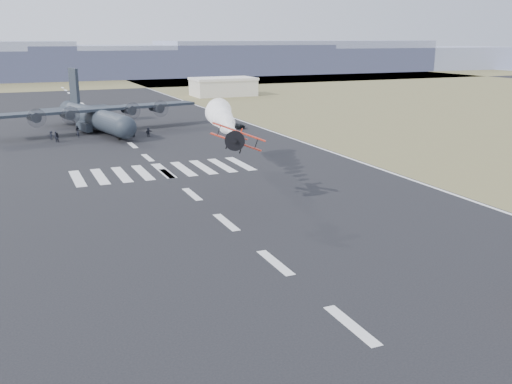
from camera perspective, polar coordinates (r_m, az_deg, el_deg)
ground at (r=39.70m, az=9.52°, el=-13.01°), size 500.00×500.00×0.00m
scrub_far at (r=260.52m, az=-19.31°, el=10.26°), size 500.00×80.00×0.00m
runway_markings at (r=93.11m, az=-10.78°, el=3.39°), size 60.00×260.00×0.01m
ridge_seg_d at (r=290.03m, az=-19.91°, el=11.92°), size 150.00×50.00×13.00m
ridge_seg_e at (r=301.43m, az=-7.23°, el=12.96°), size 150.00×50.00×15.00m
ridge_seg_f at (r=325.66m, az=4.11°, el=13.37°), size 150.00×50.00×17.00m
ridge_seg_g at (r=360.23m, az=13.57°, el=12.86°), size 150.00×50.00×13.00m
hangar_right at (r=191.37m, az=-3.29°, el=10.49°), size 20.50×12.50×5.90m
aerobatic_biplane at (r=63.59m, az=-1.83°, el=5.38°), size 5.93×5.74×3.32m
smoke_trail at (r=83.19m, az=-3.63°, el=7.79°), size 7.55×23.14×3.88m
transport_aircraft at (r=121.98m, az=-15.83°, el=7.33°), size 42.08×34.44×12.20m
support_vehicle at (r=120.96m, az=-2.28°, el=6.66°), size 5.49×3.69×1.40m
crew_a at (r=112.27m, az=-19.40°, el=5.26°), size 0.60×0.71×1.85m
crew_b at (r=111.21m, az=-19.28°, el=5.17°), size 1.02×0.88×1.78m
crew_c at (r=114.26m, az=-19.80°, el=5.34°), size 1.18×0.94×1.65m
crew_d at (r=118.68m, az=-17.43°, el=5.91°), size 1.16×1.11×1.82m
crew_e at (r=112.77m, az=-12.97°, el=5.76°), size 1.01×0.88×1.77m
crew_f at (r=113.09m, az=-10.72°, el=5.91°), size 1.69×1.36×1.80m
crew_g at (r=115.31m, az=-17.37°, el=5.60°), size 0.71×0.74×1.57m
crew_h at (r=113.20m, az=-12.21°, el=5.84°), size 0.98×1.01×1.80m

